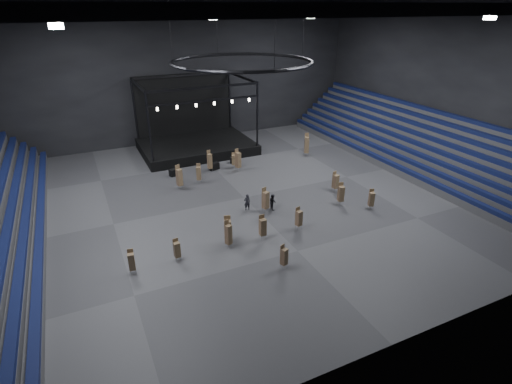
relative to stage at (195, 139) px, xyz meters
name	(u,v)px	position (x,y,z in m)	size (l,w,h in m)	color
floor	(244,198)	(0.00, -16.24, -1.45)	(50.00, 50.00, 0.00)	#424244
wall_back	(180,74)	(0.00, 4.76, 7.55)	(50.00, 0.20, 18.00)	black
wall_front	(420,203)	(0.00, -37.24, 7.55)	(50.00, 0.20, 18.00)	black
wall_right	(444,86)	(25.00, -16.24, 7.55)	(0.20, 42.00, 18.00)	black
bleachers_right	(419,149)	(22.94, -16.24, 0.28)	(7.20, 40.00, 6.40)	#454547
stage	(195,139)	(0.00, 0.00, 0.00)	(14.00, 10.00, 9.20)	black
truss_ring	(242,62)	(0.00, -16.24, 11.55)	(12.30, 12.30, 5.15)	black
roof_girders	(241,8)	(0.00, -16.24, 15.75)	(49.00, 30.35, 0.70)	black
floodlights	(263,17)	(0.00, -20.24, 15.15)	(28.60, 16.60, 0.25)	white
flight_case_left	(175,172)	(-4.78, -7.68, -1.06)	(1.18, 0.59, 0.79)	black
flight_case_mid	(214,166)	(-0.15, -7.87, -1.05)	(1.19, 0.60, 0.79)	black
flight_case_right	(235,160)	(2.82, -6.89, -1.09)	(1.07, 0.53, 0.71)	black
chair_stack_0	(228,234)	(-4.69, -23.98, -0.21)	(0.56, 0.56, 2.43)	silver
chair_stack_1	(238,160)	(2.23, -9.43, -0.08)	(0.69, 0.69, 2.64)	silver
chair_stack_2	(199,173)	(-2.92, -10.82, -0.30)	(0.61, 0.61, 2.18)	silver
chair_stack_3	(299,218)	(1.77, -23.84, -0.35)	(0.55, 0.55, 2.07)	silver
chair_stack_4	(228,229)	(-4.45, -23.24, -0.19)	(0.68, 0.68, 2.36)	silver
chair_stack_5	(341,193)	(7.74, -21.56, -0.23)	(0.61, 0.61, 2.29)	silver
chair_stack_6	(234,160)	(2.16, -8.23, -0.48)	(0.52, 0.52, 1.81)	silver
chair_stack_7	(210,161)	(-0.78, -8.22, -0.15)	(0.51, 0.51, 2.54)	silver
chair_stack_8	(307,145)	(11.99, -8.46, 0.06)	(0.69, 0.69, 2.97)	silver
chair_stack_9	(371,199)	(9.79, -23.51, -0.37)	(0.57, 0.57, 2.03)	silver
chair_stack_10	(132,261)	(-12.12, -24.22, -0.40)	(0.50, 0.50, 1.98)	silver
chair_stack_11	(179,177)	(-5.21, -11.50, -0.08)	(0.65, 0.65, 2.65)	silver
chair_stack_12	(265,200)	(0.58, -19.86, -0.16)	(0.65, 0.65, 2.45)	silver
chair_stack_13	(284,256)	(-2.07, -28.23, -0.41)	(0.56, 0.56, 1.95)	silver
chair_stack_14	(335,181)	(9.01, -18.88, -0.27)	(0.62, 0.62, 2.20)	silver
chair_stack_15	(263,227)	(-1.71, -23.97, -0.29)	(0.51, 0.51, 2.18)	silver
chair_stack_16	(177,249)	(-8.81, -24.02, -0.45)	(0.47, 0.47, 1.86)	silver
man_center	(247,202)	(-0.77, -18.75, -0.64)	(0.59, 0.39, 1.61)	black
crew_member	(273,202)	(1.46, -19.60, -0.69)	(0.74, 0.57, 1.51)	black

